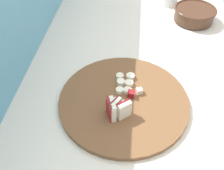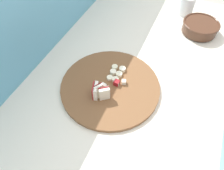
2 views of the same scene
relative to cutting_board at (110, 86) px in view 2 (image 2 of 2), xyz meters
The scene contains 9 objects.
ground 0.94m from the cutting_board, 34.92° to the right, with size 10.00×10.00×0.00m, color #B2ADA3.
tiled_countertop 0.48m from the cutting_board, 35.24° to the right, with size 1.48×0.83×0.93m.
tile_backsplash 0.43m from the cutting_board, 75.63° to the left, with size 2.40×0.04×1.44m, color #5BA3C1.
cutting_board is the anchor object (origin of this frame).
apple_wedge_fan 0.08m from the cutting_board, 163.31° to the left, with size 0.06×0.07×0.06m.
apple_dice_pile 0.02m from the cutting_board, 81.30° to the right, with size 0.08×0.09×0.02m.
banana_slice_rows 0.07m from the cutting_board, ahead, with size 0.09×0.06×0.02m.
ceramic_bowl 0.58m from the cutting_board, 28.19° to the right, with size 0.18×0.18×0.06m.
small_jar 0.68m from the cutting_board, 14.89° to the right, with size 0.08×0.08×0.10m, color white.
Camera 2 is at (-0.56, -0.14, 1.59)m, focal length 33.01 mm.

